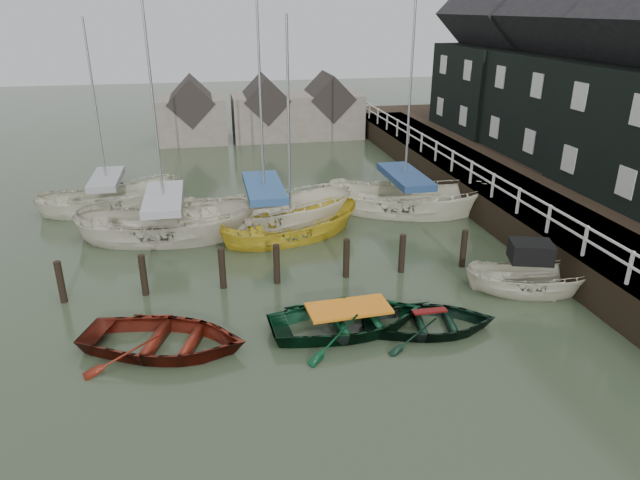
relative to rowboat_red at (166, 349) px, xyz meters
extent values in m
plane|color=#303C26|center=(4.72, 0.43, 0.00)|extent=(120.00, 120.00, 0.00)
cube|color=black|center=(14.22, 10.43, 1.40)|extent=(3.00, 32.00, 0.20)
cube|color=silver|center=(12.72, 10.43, 2.45)|extent=(0.06, 32.00, 0.06)
cube|color=silver|center=(12.72, 10.43, 2.05)|extent=(0.06, 32.00, 0.06)
cube|color=black|center=(19.72, 10.43, 0.00)|extent=(14.00, 38.00, 1.50)
cube|color=black|center=(19.72, 12.43, 4.00)|extent=(6.00, 7.00, 5.00)
cube|color=black|center=(19.72, 12.43, 8.25)|extent=(6.11, 7.14, 6.11)
cube|color=black|center=(19.72, 19.43, 4.00)|extent=(6.40, 7.00, 5.00)
cube|color=black|center=(19.72, 19.43, 8.25)|extent=(6.52, 7.14, 6.52)
cylinder|color=black|center=(-3.28, 3.43, 0.50)|extent=(0.22, 0.22, 1.80)
cylinder|color=black|center=(-0.78, 3.43, 0.50)|extent=(0.22, 0.22, 1.80)
cylinder|color=black|center=(1.72, 3.43, 0.50)|extent=(0.22, 0.22, 1.80)
cylinder|color=black|center=(3.52, 3.43, 0.50)|extent=(0.22, 0.22, 1.80)
cylinder|color=black|center=(5.92, 3.43, 0.50)|extent=(0.22, 0.22, 1.80)
cylinder|color=black|center=(7.92, 3.43, 0.50)|extent=(0.22, 0.22, 1.80)
cylinder|color=black|center=(10.22, 3.43, 0.50)|extent=(0.22, 0.22, 1.80)
cube|color=#665B51|center=(0.72, 26.43, 1.50)|extent=(4.50, 4.00, 3.00)
cube|color=#282321|center=(0.72, 26.43, 2.80)|extent=(3.18, 4.08, 3.18)
cube|color=#665B51|center=(5.72, 26.43, 1.50)|extent=(4.50, 4.00, 3.00)
cube|color=#282321|center=(5.72, 26.43, 2.80)|extent=(3.18, 4.08, 3.18)
cube|color=#665B51|center=(10.22, 26.43, 1.50)|extent=(4.50, 4.00, 3.00)
cube|color=#282321|center=(10.22, 26.43, 2.80)|extent=(3.18, 4.08, 3.18)
imported|color=#59170C|center=(0.00, 0.00, 0.00)|extent=(5.34, 4.54, 0.94)
imported|color=black|center=(5.15, 0.04, 0.00)|extent=(4.74, 3.51, 0.94)
imported|color=black|center=(7.43, -0.43, 0.00)|extent=(4.30, 3.38, 0.81)
imported|color=beige|center=(11.52, 1.13, 0.00)|extent=(4.44, 2.73, 1.61)
cube|color=black|center=(11.52, 1.33, 1.36)|extent=(1.54, 1.34, 0.65)
imported|color=beige|center=(-0.30, 8.35, 0.00)|extent=(7.57, 3.72, 2.80)
cylinder|color=#B2B2B7|center=(-0.30, 8.35, 6.06)|extent=(0.10, 0.10, 9.04)
cube|color=#99989E|center=(-0.30, 8.35, 1.66)|extent=(4.16, 2.00, 0.30)
imported|color=silver|center=(3.73, 8.89, 0.00)|extent=(7.58, 2.98, 2.91)
cylinder|color=#B2B2B7|center=(3.73, 8.89, 6.44)|extent=(0.10, 0.10, 9.68)
cube|color=navy|center=(3.73, 8.89, 1.72)|extent=(4.17, 1.59, 0.30)
imported|color=gold|center=(4.60, 7.42, 0.00)|extent=(6.30, 3.70, 2.29)
cylinder|color=#B2B2B7|center=(4.60, 7.42, 4.86)|extent=(0.10, 0.10, 7.20)
imported|color=silver|center=(10.11, 9.49, 0.00)|extent=(7.76, 5.35, 2.81)
cylinder|color=#B2B2B7|center=(10.11, 9.49, 6.14)|extent=(0.10, 0.10, 9.19)
cube|color=navy|center=(10.11, 9.49, 1.66)|extent=(4.25, 2.90, 0.30)
imported|color=beige|center=(-3.05, 12.47, 0.00)|extent=(6.56, 3.42, 2.41)
cylinder|color=#B2B2B7|center=(-3.05, 12.47, 4.82)|extent=(0.10, 0.10, 6.98)
cube|color=gray|center=(-3.05, 12.47, 1.45)|extent=(3.60, 1.84, 0.30)
camera|label=1|loc=(1.51, -13.83, 8.68)|focal=32.00mm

